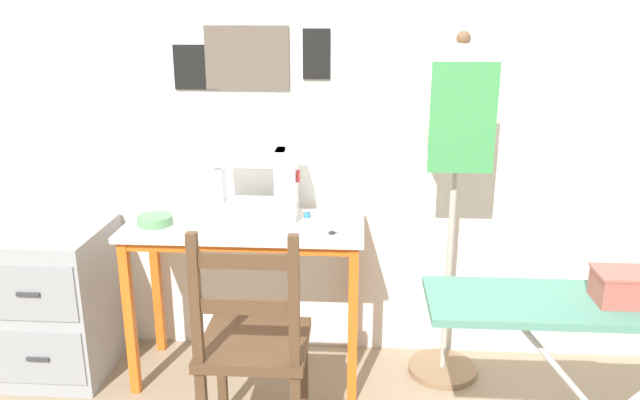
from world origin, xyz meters
The scene contains 12 objects.
ground_plane centered at (0.00, 0.00, 0.00)m, with size 14.00×14.00×0.00m, color gray.
wall_back centered at (0.00, 0.52, 1.28)m, with size 10.00×0.07×2.55m.
sewing_table centered at (0.00, 0.21, 0.63)m, with size 1.05×0.45×0.75m.
sewing_machine centered at (0.07, 0.30, 0.90)m, with size 0.38×0.17×0.34m.
fabric_bowl centered at (-0.39, 0.18, 0.77)m, with size 0.15×0.15×0.04m.
scissors centered at (0.42, 0.11, 0.75)m, with size 0.13×0.06×0.01m.
thread_spool_near_machine centered at (0.27, 0.31, 0.77)m, with size 0.04×0.04×0.04m.
wooden_chair centered at (0.12, -0.30, 0.45)m, with size 0.40×0.38×0.94m.
filing_cabinet centered at (-0.88, 0.22, 0.35)m, with size 0.44×0.52×0.70m.
dress_form centered at (0.91, 0.29, 1.15)m, with size 0.32×0.32×1.57m.
ironing_board centered at (1.28, -0.61, 0.77)m, with size 1.15×0.30×0.83m.
storage_box centered at (1.30, -0.62, 0.87)m, with size 0.22×0.13×0.10m.
Camera 1 is at (0.50, -2.34, 1.64)m, focal length 35.00 mm.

